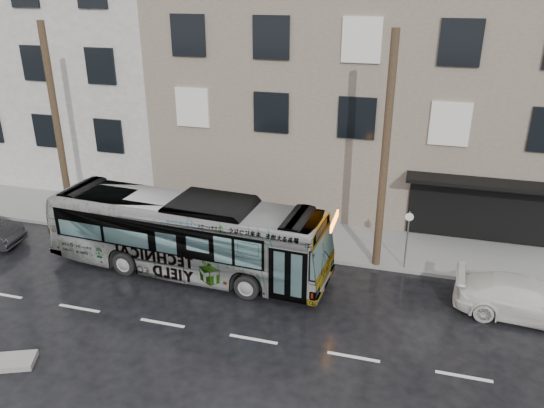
# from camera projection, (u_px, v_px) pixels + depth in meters

# --- Properties ---
(ground) EXTENTS (120.00, 120.00, 0.00)m
(ground) POSITION_uv_depth(u_px,v_px,m) (193.00, 285.00, 19.96)
(ground) COLOR black
(ground) RESTS_ON ground
(sidewalk) EXTENTS (90.00, 3.60, 0.15)m
(sidewalk) POSITION_uv_depth(u_px,v_px,m) (236.00, 230.00, 24.28)
(sidewalk) COLOR gray
(sidewalk) RESTS_ON ground
(building_taupe) EXTENTS (20.00, 12.00, 11.00)m
(building_taupe) POSITION_uv_depth(u_px,v_px,m) (372.00, 86.00, 27.86)
(building_taupe) COLOR gray
(building_taupe) RESTS_ON ground
(building_grey) EXTENTS (26.00, 15.00, 16.00)m
(building_grey) POSITION_uv_depth(u_px,v_px,m) (16.00, 25.00, 34.00)
(building_grey) COLOR beige
(building_grey) RESTS_ON ground
(utility_pole_front) EXTENTS (0.30, 0.30, 9.00)m
(utility_pole_front) POSITION_uv_depth(u_px,v_px,m) (385.00, 156.00, 19.46)
(utility_pole_front) COLOR #4C3B26
(utility_pole_front) RESTS_ON sidewalk
(utility_pole_rear) EXTENTS (0.30, 0.30, 9.00)m
(utility_pole_rear) POSITION_uv_depth(u_px,v_px,m) (58.00, 130.00, 22.98)
(utility_pole_rear) COLOR #4C3B26
(utility_pole_rear) RESTS_ON sidewalk
(sign_post) EXTENTS (0.06, 0.06, 2.40)m
(sign_post) POSITION_uv_depth(u_px,v_px,m) (407.00, 240.00, 20.46)
(sign_post) COLOR slate
(sign_post) RESTS_ON sidewalk
(bus) EXTENTS (11.34, 3.35, 3.12)m
(bus) POSITION_uv_depth(u_px,v_px,m) (187.00, 234.00, 20.45)
(bus) COLOR #B2B2B2
(bus) RESTS_ON ground
(white_sedan) EXTENTS (4.79, 2.18, 1.36)m
(white_sedan) POSITION_uv_depth(u_px,v_px,m) (527.00, 299.00, 17.86)
(white_sedan) COLOR silver
(white_sedan) RESTS_ON ground
(slush_pile) EXTENTS (1.97, 1.44, 0.18)m
(slush_pile) POSITION_uv_depth(u_px,v_px,m) (3.00, 362.00, 15.77)
(slush_pile) COLOR #A4A39C
(slush_pile) RESTS_ON ground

